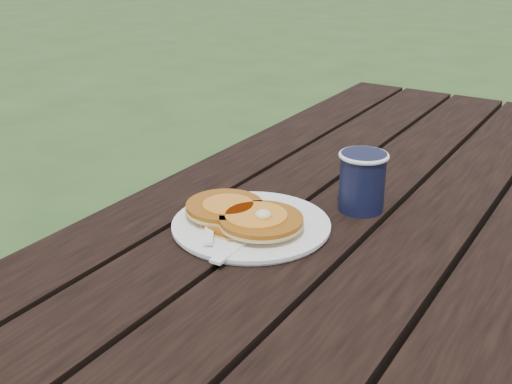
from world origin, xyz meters
The scene contains 6 objects.
picnic_table centered at (0.00, 0.00, 0.37)m, with size 1.36×1.80×0.75m.
plate centered at (-0.10, -0.20, 0.76)m, with size 0.26×0.26×0.01m, color white.
pancake_stack centered at (-0.11, -0.20, 0.77)m, with size 0.22×0.15×0.04m.
knife centered at (-0.08, -0.26, 0.76)m, with size 0.02×0.18×0.01m, color white.
fork centered at (-0.14, -0.26, 0.77)m, with size 0.03×0.16×0.01m, color white, non-canonical shape.
coffee_cup centered at (0.02, -0.02, 0.81)m, with size 0.09×0.09×0.11m.
Camera 1 is at (0.43, -1.03, 1.24)m, focal length 45.00 mm.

